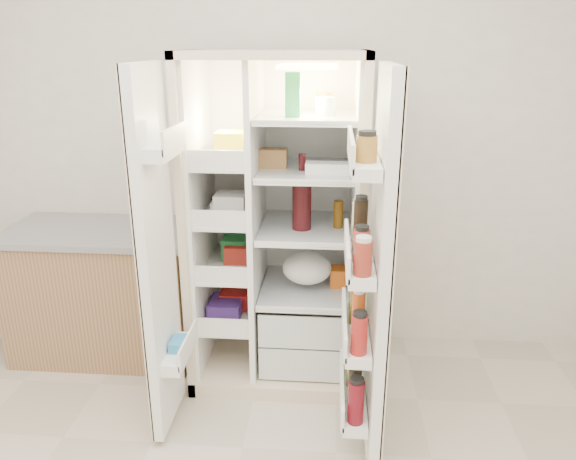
{
  "coord_description": "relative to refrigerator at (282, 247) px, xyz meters",
  "views": [
    {
      "loc": [
        0.39,
        -1.21,
        1.83
      ],
      "look_at": [
        0.19,
        1.25,
        0.98
      ],
      "focal_mm": 34.0,
      "sensor_mm": 36.0,
      "label": 1
    }
  ],
  "objects": [
    {
      "name": "freezer_door",
      "position": [
        -0.52,
        -0.6,
        0.15
      ],
      "size": [
        0.15,
        0.4,
        1.72
      ],
      "color": "white",
      "rests_on": "floor"
    },
    {
      "name": "wall_back",
      "position": [
        -0.12,
        0.35,
        0.61
      ],
      "size": [
        4.0,
        0.02,
        2.7
      ],
      "primitive_type": "cube",
      "color": "silver",
      "rests_on": "floor"
    },
    {
      "name": "kitchen_counter",
      "position": [
        -1.08,
        0.05,
        -0.34
      ],
      "size": [
        1.11,
        0.59,
        0.8
      ],
      "color": "#A57552",
      "rests_on": "floor"
    },
    {
      "name": "fridge_door",
      "position": [
        0.46,
        -0.7,
        0.13
      ],
      "size": [
        0.17,
        0.58,
        1.72
      ],
      "color": "white",
      "rests_on": "floor"
    },
    {
      "name": "refrigerator",
      "position": [
        0.0,
        0.0,
        0.0
      ],
      "size": [
        0.92,
        0.7,
        1.8
      ],
      "color": "beige",
      "rests_on": "floor"
    }
  ]
}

